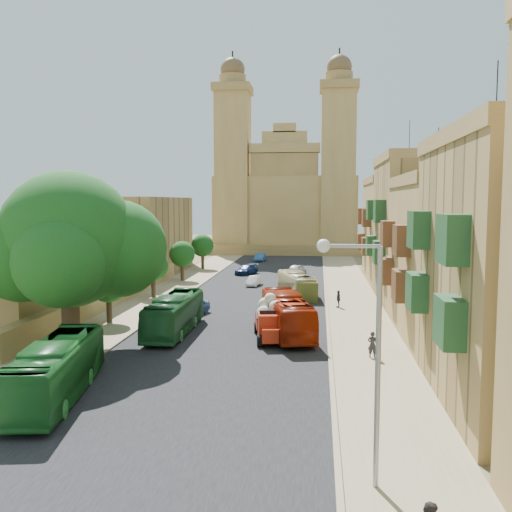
% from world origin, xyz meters
% --- Properties ---
extents(ground, '(260.00, 260.00, 0.00)m').
position_xyz_m(ground, '(0.00, 0.00, 0.00)').
color(ground, brown).
extents(road_surface, '(14.00, 140.00, 0.01)m').
position_xyz_m(road_surface, '(0.00, 30.00, 0.01)').
color(road_surface, black).
rests_on(road_surface, ground).
extents(sidewalk_east, '(5.00, 140.00, 0.01)m').
position_xyz_m(sidewalk_east, '(9.50, 30.00, 0.01)').
color(sidewalk_east, '#8C7D5C').
rests_on(sidewalk_east, ground).
extents(sidewalk_west, '(5.00, 140.00, 0.01)m').
position_xyz_m(sidewalk_west, '(-9.50, 30.00, 0.01)').
color(sidewalk_west, '#8C7D5C').
rests_on(sidewalk_west, ground).
extents(kerb_east, '(0.25, 140.00, 0.12)m').
position_xyz_m(kerb_east, '(7.00, 30.00, 0.06)').
color(kerb_east, '#8C7D5C').
rests_on(kerb_east, ground).
extents(kerb_west, '(0.25, 140.00, 0.12)m').
position_xyz_m(kerb_west, '(-7.00, 30.00, 0.06)').
color(kerb_west, '#8C7D5C').
rests_on(kerb_west, ground).
extents(townhouse_b, '(9.00, 14.00, 14.90)m').
position_xyz_m(townhouse_b, '(15.95, 11.00, 5.66)').
color(townhouse_b, olive).
rests_on(townhouse_b, ground).
extents(townhouse_c, '(9.00, 14.00, 17.40)m').
position_xyz_m(townhouse_c, '(15.95, 25.00, 6.91)').
color(townhouse_c, '#A08048').
rests_on(townhouse_c, ground).
extents(townhouse_d, '(9.00, 14.00, 15.90)m').
position_xyz_m(townhouse_d, '(15.95, 39.00, 6.16)').
color(townhouse_d, olive).
rests_on(townhouse_d, ground).
extents(west_wall, '(1.00, 40.00, 1.80)m').
position_xyz_m(west_wall, '(-12.50, 20.00, 0.90)').
color(west_wall, olive).
rests_on(west_wall, ground).
extents(west_building_low, '(10.00, 28.00, 8.40)m').
position_xyz_m(west_building_low, '(-18.00, 18.00, 4.20)').
color(west_building_low, olive).
rests_on(west_building_low, ground).
extents(west_building_mid, '(10.00, 22.00, 10.00)m').
position_xyz_m(west_building_mid, '(-18.00, 44.00, 5.00)').
color(west_building_mid, '#A08048').
rests_on(west_building_mid, ground).
extents(church, '(28.00, 22.50, 36.30)m').
position_xyz_m(church, '(-0.00, 78.61, 9.52)').
color(church, olive).
rests_on(church, ground).
extents(ficus_tree, '(11.39, 10.47, 11.39)m').
position_xyz_m(ficus_tree, '(-9.40, 4.01, 6.73)').
color(ficus_tree, '#3B2B1D').
rests_on(ficus_tree, ground).
extents(street_tree_a, '(2.94, 2.94, 4.51)m').
position_xyz_m(street_tree_a, '(-10.00, 12.00, 3.01)').
color(street_tree_a, '#3B2B1D').
rests_on(street_tree_a, ground).
extents(street_tree_b, '(2.96, 2.96, 4.56)m').
position_xyz_m(street_tree_b, '(-10.00, 24.00, 3.05)').
color(street_tree_b, '#3B2B1D').
rests_on(street_tree_b, ground).
extents(street_tree_c, '(3.07, 3.07, 4.72)m').
position_xyz_m(street_tree_c, '(-10.00, 36.00, 3.16)').
color(street_tree_c, '#3B2B1D').
rests_on(street_tree_c, ground).
extents(street_tree_d, '(3.16, 3.16, 4.86)m').
position_xyz_m(street_tree_d, '(-10.00, 48.00, 3.25)').
color(street_tree_d, '#3B2B1D').
rests_on(street_tree_d, ground).
extents(streetlamp, '(2.11, 0.44, 8.22)m').
position_xyz_m(streetlamp, '(7.72, -12.00, 5.20)').
color(streetlamp, gray).
rests_on(streetlamp, ground).
extents(red_truck, '(2.84, 5.55, 3.11)m').
position_xyz_m(red_truck, '(3.06, 7.78, 1.37)').
color(red_truck, '#B3250D').
rests_on(red_truck, ground).
extents(olive_pickup, '(2.43, 4.78, 1.91)m').
position_xyz_m(olive_pickup, '(5.05, 24.36, 0.94)').
color(olive_pickup, '#3F471A').
rests_on(olive_pickup, ground).
extents(bus_green_south, '(3.91, 10.31, 2.80)m').
position_xyz_m(bus_green_south, '(-6.17, -5.02, 1.40)').
color(bus_green_south, '#1A6223').
rests_on(bus_green_south, ground).
extents(bus_green_north, '(2.41, 9.95, 2.77)m').
position_xyz_m(bus_green_north, '(-4.00, 8.97, 1.38)').
color(bus_green_north, '#1C5627').
rests_on(bus_green_north, ground).
extents(bus_red_east, '(4.59, 10.54, 2.86)m').
position_xyz_m(bus_red_east, '(4.04, 9.52, 1.43)').
color(bus_red_east, '#951E07').
rests_on(bus_red_east, ground).
extents(bus_cream_east, '(4.33, 8.76, 2.38)m').
position_xyz_m(bus_cream_east, '(4.00, 26.38, 1.19)').
color(bus_cream_east, '#C7B885').
rests_on(bus_cream_east, ground).
extents(car_blue_a, '(2.85, 4.51, 1.43)m').
position_xyz_m(car_blue_a, '(-4.22, 15.29, 0.72)').
color(car_blue_a, '#3D5996').
rests_on(car_blue_a, ground).
extents(car_white_a, '(1.59, 3.41, 1.08)m').
position_xyz_m(car_white_a, '(-0.99, 32.61, 0.54)').
color(car_white_a, white).
rests_on(car_white_a, ground).
extents(car_cream, '(3.18, 5.07, 1.31)m').
position_xyz_m(car_cream, '(3.15, 20.04, 0.65)').
color(car_cream, '#FFE9C2').
rests_on(car_cream, ground).
extents(car_dkblue, '(3.08, 4.63, 1.24)m').
position_xyz_m(car_dkblue, '(-3.08, 42.52, 0.62)').
color(car_dkblue, '#0E2148').
rests_on(car_dkblue, ground).
extents(car_white_b, '(2.70, 4.12, 1.30)m').
position_xyz_m(car_white_b, '(3.43, 43.36, 0.65)').
color(car_white_b, silver).
rests_on(car_white_b, ground).
extents(car_blue_b, '(1.57, 4.00, 1.29)m').
position_xyz_m(car_blue_b, '(-3.01, 58.97, 0.65)').
color(car_blue_b, '#2A5C98').
rests_on(car_blue_b, ground).
extents(pedestrian_a, '(0.69, 0.57, 1.63)m').
position_xyz_m(pedestrian_a, '(9.53, 3.87, 0.81)').
color(pedestrian_a, '#29272A').
rests_on(pedestrian_a, ground).
extents(pedestrian_c, '(0.43, 0.93, 1.55)m').
position_xyz_m(pedestrian_c, '(8.03, 20.28, 0.78)').
color(pedestrian_c, '#2D2E32').
rests_on(pedestrian_c, ground).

